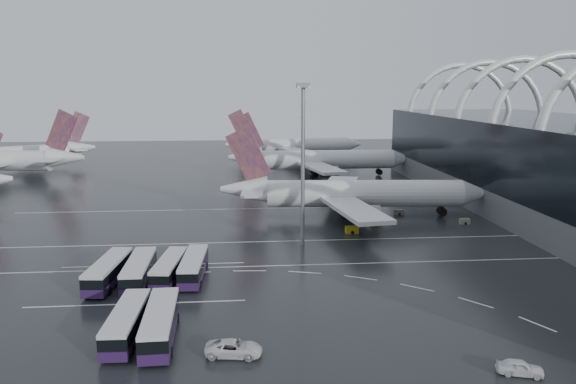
{
  "coord_description": "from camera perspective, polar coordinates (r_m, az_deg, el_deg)",
  "views": [
    {
      "loc": [
        -10.5,
        -85.3,
        27.26
      ],
      "look_at": [
        -1.04,
        22.65,
        7.0
      ],
      "focal_mm": 35.0,
      "sensor_mm": 36.0,
      "label": 1
    }
  ],
  "objects": [
    {
      "name": "airliner_gate_b",
      "position": [
        174.54,
        3.06,
        3.25
      ],
      "size": [
        57.23,
        51.68,
        19.95
      ],
      "rotation": [
        0.0,
        0.0,
        -0.01
      ],
      "color": "silver",
      "rests_on": "ground"
    },
    {
      "name": "airliner_main",
      "position": [
        120.02,
        6.39,
        -0.23
      ],
      "size": [
        57.43,
        50.26,
        19.44
      ],
      "rotation": [
        0.0,
        0.0,
        -0.07
      ],
      "color": "silver",
      "rests_on": "ground"
    },
    {
      "name": "bus_row_near_a",
      "position": [
        83.54,
        -17.78,
        -7.65
      ],
      "size": [
        4.38,
        13.87,
        3.36
      ],
      "rotation": [
        0.0,
        0.0,
        1.47
      ],
      "color": "#22133C",
      "rests_on": "ground"
    },
    {
      "name": "van_curve_b",
      "position": [
        60.76,
        22.49,
        -16.15
      ],
      "size": [
        4.69,
        2.99,
        1.49
      ],
      "primitive_type": "imported",
      "rotation": [
        0.0,
        0.0,
        1.27
      ],
      "color": "silver",
      "rests_on": "ground"
    },
    {
      "name": "ground",
      "position": [
        90.16,
        1.93,
        -7.02
      ],
      "size": [
        420.0,
        420.0,
        0.0
      ],
      "primitive_type": "plane",
      "color": "black",
      "rests_on": "ground"
    },
    {
      "name": "bus_row_near_c",
      "position": [
        83.0,
        -11.95,
        -7.58
      ],
      "size": [
        4.24,
        12.89,
        3.12
      ],
      "rotation": [
        0.0,
        0.0,
        1.46
      ],
      "color": "#22133C",
      "rests_on": "ground"
    },
    {
      "name": "gse_cart_belly_b",
      "position": [
        124.45,
        11.19,
        -2.02
      ],
      "size": [
        1.92,
        1.14,
        1.05
      ],
      "primitive_type": "cube",
      "color": "slate",
      "rests_on": "ground"
    },
    {
      "name": "bus_bay_line_south",
      "position": [
        75.68,
        -15.21,
        -10.91
      ],
      "size": [
        28.0,
        0.25,
        0.01
      ],
      "primitive_type": "cube",
      "color": "silver",
      "rests_on": "ground"
    },
    {
      "name": "lane_marking_far",
      "position": [
        128.66,
        -0.22,
        -1.64
      ],
      "size": [
        120.0,
        0.25,
        0.01
      ],
      "primitive_type": "cube",
      "color": "silver",
      "rests_on": "ground"
    },
    {
      "name": "gse_cart_belly_a",
      "position": [
        116.29,
        9.04,
        -2.79
      ],
      "size": [
        2.28,
        1.35,
        1.24
      ],
      "primitive_type": "cube",
      "color": "#A89C16",
      "rests_on": "ground"
    },
    {
      "name": "jet_remote_mid",
      "position": [
        189.93,
        -26.37,
        2.88
      ],
      "size": [
        48.22,
        38.97,
        20.98
      ],
      "rotation": [
        0.0,
        0.0,
        2.99
      ],
      "color": "silver",
      "rests_on": "ground"
    },
    {
      "name": "floodlight_mast",
      "position": [
        95.56,
        1.53,
        4.79
      ],
      "size": [
        2.15,
        2.15,
        28.0
      ],
      "color": "gray",
      "rests_on": "ground"
    },
    {
      "name": "gse_cart_belly_d",
      "position": [
        119.27,
        17.51,
        -2.85
      ],
      "size": [
        2.01,
        1.19,
        1.09
      ],
      "primitive_type": "cube",
      "color": "slate",
      "rests_on": "ground"
    },
    {
      "name": "van_curve_a",
      "position": [
        60.18,
        -5.53,
        -15.53
      ],
      "size": [
        6.23,
        3.53,
        1.64
      ],
      "primitive_type": "imported",
      "rotation": [
        0.0,
        0.0,
        1.43
      ],
      "color": "silver",
      "rests_on": "ground"
    },
    {
      "name": "bus_row_far_b",
      "position": [
        65.9,
        -16.06,
        -12.6
      ],
      "size": [
        3.45,
        13.21,
        3.23
      ],
      "rotation": [
        0.0,
        0.0,
        1.54
      ],
      "color": "#22133C",
      "rests_on": "ground"
    },
    {
      "name": "lane_marking_mid",
      "position": [
        101.59,
        1.11,
        -4.98
      ],
      "size": [
        120.0,
        0.25,
        0.01
      ],
      "primitive_type": "cube",
      "color": "silver",
      "rests_on": "ground"
    },
    {
      "name": "lane_marking_near",
      "position": [
        88.27,
        2.09,
        -7.4
      ],
      "size": [
        120.0,
        0.25,
        0.01
      ],
      "primitive_type": "cube",
      "color": "silver",
      "rests_on": "ground"
    },
    {
      "name": "bus_bay_line_north",
      "position": [
        90.56,
        -13.45,
        -7.23
      ],
      "size": [
        28.0,
        0.25,
        0.01
      ],
      "primitive_type": "cube",
      "color": "silver",
      "rests_on": "ground"
    },
    {
      "name": "gse_cart_belly_e",
      "position": [
        118.33,
        6.58,
        -2.49
      ],
      "size": [
        2.28,
        1.35,
        1.24
      ],
      "primitive_type": "cube",
      "color": "#A89C16",
      "rests_on": "ground"
    },
    {
      "name": "bus_row_near_b",
      "position": [
        82.6,
        -14.9,
        -7.7
      ],
      "size": [
        3.33,
        13.65,
        3.36
      ],
      "rotation": [
        0.0,
        0.0,
        1.57
      ],
      "color": "#22133C",
      "rests_on": "ground"
    },
    {
      "name": "airliner_gate_c",
      "position": [
        217.74,
        0.45,
        4.68
      ],
      "size": [
        54.12,
        49.45,
        19.28
      ],
      "rotation": [
        0.0,
        0.0,
        0.14
      ],
      "color": "silver",
      "rests_on": "ground"
    },
    {
      "name": "bus_row_near_d",
      "position": [
        83.09,
        -9.57,
        -7.44
      ],
      "size": [
        3.6,
        13.14,
        3.2
      ],
      "rotation": [
        0.0,
        0.0,
        1.52
      ],
      "color": "#22133C",
      "rests_on": "ground"
    },
    {
      "name": "jet_remote_far",
      "position": [
        212.27,
        -24.49,
        3.6
      ],
      "size": [
        41.0,
        33.55,
        19.03
      ],
      "rotation": [
        0.0,
        0.0,
        3.63
      ],
      "color": "silver",
      "rests_on": "ground"
    },
    {
      "name": "gse_cart_belly_c",
      "position": [
        107.4,
        6.51,
        -3.82
      ],
      "size": [
        2.39,
        1.41,
        1.3
      ],
      "primitive_type": "cube",
      "color": "#A89C16",
      "rests_on": "ground"
    },
    {
      "name": "bus_row_far_c",
      "position": [
        64.61,
        -12.87,
        -12.83
      ],
      "size": [
        3.61,
        13.89,
        3.4
      ],
      "rotation": [
        0.0,
        0.0,
        1.6
      ],
      "color": "#22133C",
      "rests_on": "ground"
    }
  ]
}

